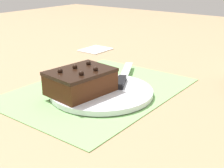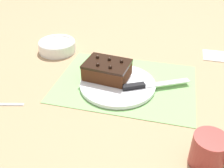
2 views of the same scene
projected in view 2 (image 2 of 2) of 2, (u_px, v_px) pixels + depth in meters
name	position (u px, v px, depth m)	size (l,w,h in m)	color
ground_plane	(126.00, 83.00, 0.89)	(3.00, 3.00, 0.00)	#9E7F5B
placemat_woven	(126.00, 83.00, 0.89)	(0.46, 0.34, 0.00)	#7AB266
cake_plate	(118.00, 84.00, 0.86)	(0.25, 0.25, 0.01)	white
chocolate_cake	(107.00, 70.00, 0.87)	(0.16, 0.12, 0.06)	#472614
serving_knife	(145.00, 85.00, 0.84)	(0.21, 0.13, 0.01)	black
small_bowl	(57.00, 46.00, 1.07)	(0.15, 0.15, 0.05)	white
coffee_mug	(209.00, 151.00, 0.59)	(0.09, 0.08, 0.08)	#993833
folded_napkin	(217.00, 56.00, 1.04)	(0.11, 0.09, 0.01)	white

